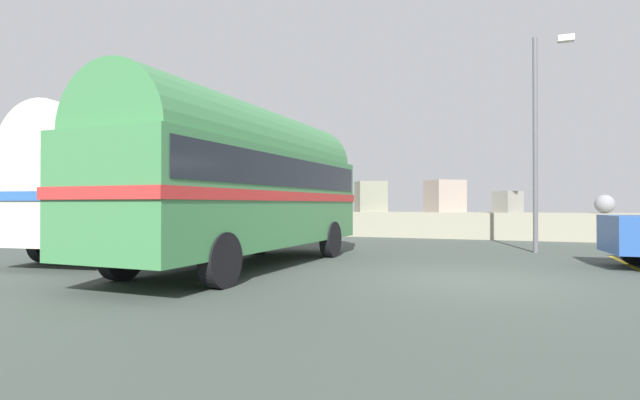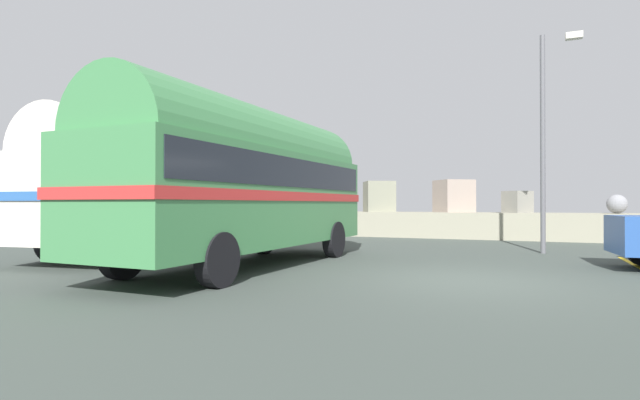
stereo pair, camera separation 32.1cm
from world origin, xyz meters
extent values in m
cube|color=#3C4540|center=(0.00, 0.00, 0.01)|extent=(32.00, 26.00, 0.02)
cube|color=gray|center=(0.00, 11.80, 0.55)|extent=(31.36, 1.80, 1.10)
sphere|color=gray|center=(-13.25, 11.60, 1.78)|extent=(1.37, 1.37, 1.37)
sphere|color=gray|center=(-9.54, 11.74, 1.74)|extent=(1.28, 1.28, 1.28)
sphere|color=gray|center=(-7.31, 11.80, 1.71)|extent=(1.22, 1.22, 1.22)
cube|color=gray|center=(-4.88, 11.88, 1.79)|extent=(1.74, 1.79, 1.38)
cube|color=#A29083|center=(-1.64, 12.22, 1.80)|extent=(1.89, 1.90, 1.39)
cube|color=gray|center=(0.91, 11.57, 1.54)|extent=(1.22, 1.22, 0.87)
sphere|color=gray|center=(4.37, 11.57, 1.46)|extent=(0.71, 0.71, 0.71)
cube|color=yellow|center=(3.47, 3.50, 0.02)|extent=(0.12, 4.40, 0.01)
cylinder|color=black|center=(-5.87, 2.92, 0.50)|extent=(0.31, 0.97, 0.96)
cylinder|color=black|center=(-3.66, 2.84, 0.50)|extent=(0.31, 0.97, 0.96)
cylinder|color=black|center=(-6.05, -2.29, 0.50)|extent=(0.31, 0.97, 0.96)
cylinder|color=black|center=(-3.84, -2.36, 0.50)|extent=(0.31, 0.97, 0.96)
cube|color=#3C7D47|center=(-4.86, 0.28, 1.57)|extent=(2.69, 8.48, 2.10)
cylinder|color=#3C7D47|center=(-4.86, 0.28, 2.62)|extent=(2.48, 8.13, 2.20)
cube|color=red|center=(-4.86, 0.28, 1.63)|extent=(2.74, 8.56, 0.20)
cube|color=black|center=(-4.86, 0.28, 2.15)|extent=(2.71, 8.14, 0.64)
cube|color=silver|center=(-4.71, 4.55, 0.70)|extent=(2.28, 0.24, 0.28)
cylinder|color=black|center=(-10.44, 4.49, 0.50)|extent=(0.38, 0.99, 0.96)
cylinder|color=black|center=(-8.24, 4.73, 0.50)|extent=(0.38, 0.99, 0.96)
cylinder|color=black|center=(-9.86, -0.69, 0.50)|extent=(0.38, 0.99, 0.96)
cylinder|color=black|center=(-7.66, -0.44, 0.50)|extent=(0.38, 0.99, 0.96)
cube|color=silver|center=(-9.05, 2.02, 1.57)|extent=(3.32, 8.61, 2.10)
cylinder|color=silver|center=(-9.05, 2.02, 2.62)|extent=(3.08, 8.26, 2.20)
cube|color=#2A5AA0|center=(-9.05, 2.02, 1.63)|extent=(3.37, 8.70, 0.20)
cube|color=black|center=(-9.05, 2.02, 2.15)|extent=(3.32, 8.28, 0.64)
cube|color=silver|center=(-9.52, 6.26, 0.70)|extent=(2.28, 0.41, 0.28)
cylinder|color=#5B5B60|center=(1.61, 6.10, 3.19)|extent=(0.14, 0.14, 6.39)
cube|color=beige|center=(2.44, 6.18, 6.29)|extent=(0.44, 0.24, 0.18)
camera|label=1|loc=(0.63, -9.51, 1.46)|focal=27.19mm
camera|label=2|loc=(0.93, -9.39, 1.46)|focal=27.19mm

